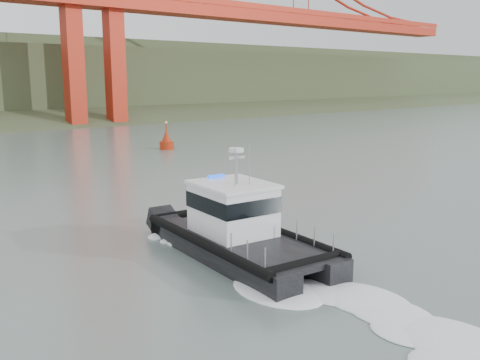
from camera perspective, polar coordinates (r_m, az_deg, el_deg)
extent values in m
plane|color=slate|center=(28.86, 9.03, -6.84)|extent=(400.00, 400.00, 0.00)
cube|color=black|center=(25.96, -2.74, -7.73)|extent=(2.44, 11.54, 1.25)
cube|color=black|center=(27.45, 2.31, -6.68)|extent=(2.44, 11.54, 1.25)
cube|color=black|center=(26.12, 0.50, -6.45)|extent=(5.09, 10.25, 0.26)
cube|color=white|center=(26.59, -0.77, -3.17)|extent=(3.47, 4.03, 2.40)
cube|color=black|center=(26.49, -0.77, -2.27)|extent=(3.54, 4.10, 0.78)
cube|color=white|center=(26.31, -0.78, -0.46)|extent=(3.69, 4.26, 0.17)
cylinder|color=gray|center=(25.90, -0.40, 1.28)|extent=(0.17, 0.17, 1.88)
cylinder|color=white|center=(25.76, -0.40, 3.22)|extent=(0.73, 0.73, 0.19)
cylinder|color=#A9260B|center=(66.62, -7.82, 3.60)|extent=(1.75, 1.75, 1.17)
cone|color=#A9260B|center=(66.49, -7.85, 4.60)|extent=(1.36, 1.36, 1.75)
cylinder|color=#A9260B|center=(66.37, -7.88, 5.61)|extent=(0.16, 0.16, 0.97)
sphere|color=#E5D87F|center=(66.32, -7.89, 6.11)|extent=(0.29, 0.29, 0.29)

